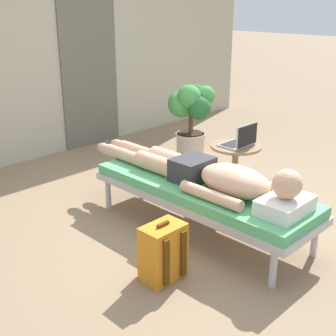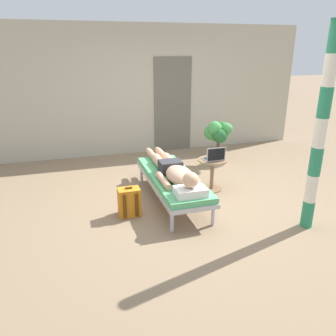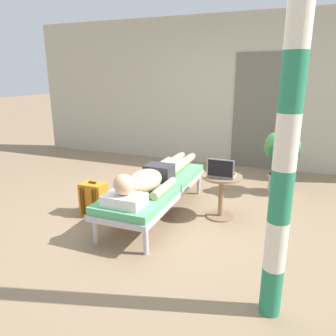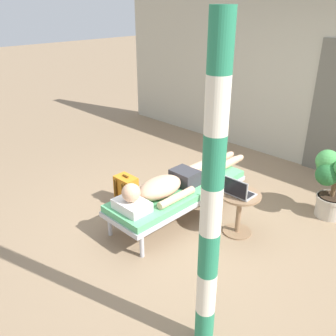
% 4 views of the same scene
% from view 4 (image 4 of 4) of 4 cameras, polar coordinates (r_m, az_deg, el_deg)
% --- Properties ---
extents(ground_plane, '(40.00, 40.00, 0.00)m').
position_cam_4_polar(ground_plane, '(4.62, 3.97, -8.37)').
color(ground_plane, '#8C7256').
extents(house_wall_back, '(7.60, 0.20, 2.70)m').
position_cam_4_polar(house_wall_back, '(6.38, 19.26, 12.93)').
color(house_wall_back, '#B2AD99').
rests_on(house_wall_back, ground).
extents(lounge_chair, '(0.67, 1.96, 0.42)m').
position_cam_4_polar(lounge_chair, '(4.56, 1.72, -3.78)').
color(lounge_chair, '#B7B7BC').
rests_on(lounge_chair, ground).
extents(person_reclining, '(0.53, 2.17, 0.32)m').
position_cam_4_polar(person_reclining, '(4.42, 1.00, -2.23)').
color(person_reclining, white).
rests_on(person_reclining, lounge_chair).
extents(side_table, '(0.48, 0.48, 0.52)m').
position_cam_4_polar(side_table, '(4.31, 11.17, -5.97)').
color(side_table, '#8C6B4C').
rests_on(side_table, ground).
extents(laptop, '(0.31, 0.24, 0.23)m').
position_cam_4_polar(laptop, '(4.16, 11.02, -3.57)').
color(laptop, '#A5A8AD').
rests_on(laptop, side_table).
extents(backpack, '(0.30, 0.26, 0.42)m').
position_cam_4_polar(backpack, '(4.93, -6.55, -3.53)').
color(backpack, orange).
rests_on(backpack, ground).
extents(potted_plant, '(0.51, 0.59, 0.90)m').
position_cam_4_polar(potted_plant, '(4.92, 24.78, -1.07)').
color(potted_plant, '#BFB29E').
rests_on(potted_plant, ground).
extents(porch_post, '(0.15, 0.15, 2.52)m').
position_cam_4_polar(porch_post, '(2.46, 6.80, -6.62)').
color(porch_post, '#267F59').
rests_on(porch_post, ground).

